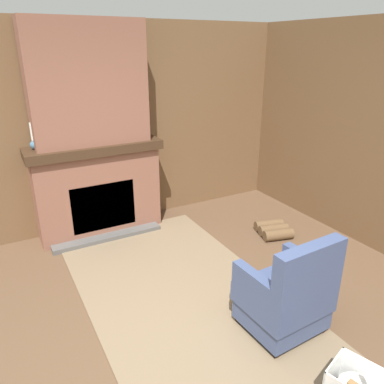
{
  "coord_description": "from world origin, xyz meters",
  "views": [
    {
      "loc": [
        1.94,
        -1.09,
        2.29
      ],
      "look_at": [
        -1.17,
        0.62,
        0.9
      ],
      "focal_mm": 35.0,
      "sensor_mm": 36.0,
      "label": 1
    }
  ],
  "objects_px": {
    "storage_case": "(122,134)",
    "armchair": "(286,296)",
    "oil_lamp_vase": "(35,140)",
    "firewood_stack": "(274,230)"
  },
  "relations": [
    {
      "from": "armchair",
      "to": "firewood_stack",
      "type": "xyz_separation_m",
      "value": [
        -1.4,
        1.08,
        -0.28
      ]
    },
    {
      "from": "storage_case",
      "to": "armchair",
      "type": "bearing_deg",
      "value": 9.76
    },
    {
      "from": "armchair",
      "to": "oil_lamp_vase",
      "type": "bearing_deg",
      "value": 27.04
    },
    {
      "from": "armchair",
      "to": "oil_lamp_vase",
      "type": "relative_size",
      "value": 3.01
    },
    {
      "from": "armchair",
      "to": "firewood_stack",
      "type": "relative_size",
      "value": 1.85
    },
    {
      "from": "armchair",
      "to": "firewood_stack",
      "type": "distance_m",
      "value": 1.79
    },
    {
      "from": "armchair",
      "to": "oil_lamp_vase",
      "type": "distance_m",
      "value": 3.17
    },
    {
      "from": "firewood_stack",
      "to": "oil_lamp_vase",
      "type": "xyz_separation_m",
      "value": [
        -1.23,
        -2.57,
        1.22
      ]
    },
    {
      "from": "firewood_stack",
      "to": "storage_case",
      "type": "bearing_deg",
      "value": -128.7
    },
    {
      "from": "firewood_stack",
      "to": "armchair",
      "type": "bearing_deg",
      "value": -37.58
    }
  ]
}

